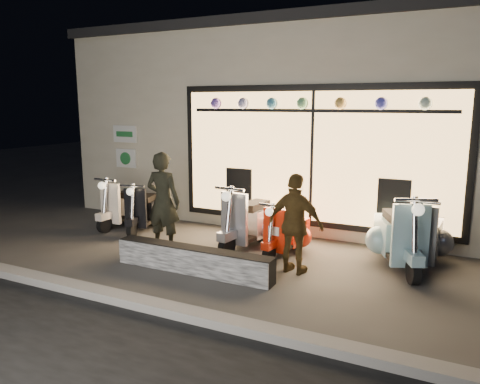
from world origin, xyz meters
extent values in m
plane|color=#383533|center=(0.00, 0.00, 0.00)|extent=(40.00, 40.00, 0.00)
cube|color=slate|center=(0.00, -2.00, 0.06)|extent=(40.00, 0.25, 0.12)
cube|color=beige|center=(0.00, 5.00, 2.00)|extent=(10.00, 6.00, 4.00)
cube|color=black|center=(0.00, 5.00, 4.10)|extent=(10.20, 6.20, 0.20)
cube|color=black|center=(0.80, 1.98, 1.55)|extent=(5.45, 0.06, 2.65)
cube|color=#FFBF6B|center=(0.80, 1.94, 1.55)|extent=(5.20, 0.04, 2.40)
cube|color=black|center=(0.80, 1.90, 2.40)|extent=(4.90, 0.06, 0.06)
cube|color=white|center=(-3.60, 1.96, 1.85)|extent=(0.65, 0.04, 0.38)
cube|color=white|center=(-3.60, 1.96, 1.30)|extent=(0.55, 0.04, 0.42)
cube|color=black|center=(-0.20, -0.65, 0.20)|extent=(2.59, 0.28, 0.40)
cylinder|color=black|center=(-0.09, 0.22, 0.19)|extent=(0.15, 0.38, 0.37)
cylinder|color=black|center=(0.04, 1.31, 0.19)|extent=(0.18, 0.38, 0.37)
cube|color=#B8B7BC|center=(-0.06, 0.45, 0.61)|extent=(0.51, 0.14, 0.90)
cube|color=#B8B7BC|center=(0.03, 1.20, 0.41)|extent=(0.55, 0.82, 0.50)
cube|color=black|center=(0.02, 1.09, 0.72)|extent=(0.38, 0.64, 0.13)
sphere|color=#FFF2CC|center=(-0.09, 0.21, 1.04)|extent=(0.18, 0.18, 0.16)
cylinder|color=black|center=(0.65, 0.26, 0.15)|extent=(0.13, 0.31, 0.30)
cylinder|color=black|center=(0.77, 1.15, 0.15)|extent=(0.15, 0.31, 0.30)
cube|color=red|center=(0.68, 0.45, 0.50)|extent=(0.41, 0.11, 0.73)
cube|color=red|center=(0.76, 1.06, 0.34)|extent=(0.45, 0.67, 0.41)
cube|color=black|center=(0.75, 0.97, 0.59)|extent=(0.31, 0.53, 0.11)
sphere|color=#FFF2CC|center=(0.65, 0.26, 0.85)|extent=(0.15, 0.15, 0.13)
cylinder|color=black|center=(-2.25, 0.43, 0.16)|extent=(0.17, 0.34, 0.32)
cylinder|color=black|center=(-2.49, 1.35, 0.16)|extent=(0.19, 0.34, 0.32)
cube|color=black|center=(-2.30, 0.62, 0.53)|extent=(0.44, 0.17, 0.78)
cube|color=black|center=(-2.47, 1.26, 0.36)|extent=(0.55, 0.74, 0.44)
cube|color=black|center=(-2.44, 1.16, 0.62)|extent=(0.39, 0.58, 0.11)
sphere|color=#FFF2CC|center=(-2.25, 0.42, 0.90)|extent=(0.17, 0.17, 0.14)
cylinder|color=black|center=(-2.97, 0.46, 0.17)|extent=(0.10, 0.34, 0.34)
cylinder|color=black|center=(-2.96, 1.46, 0.17)|extent=(0.12, 0.34, 0.34)
cube|color=#F7E4CA|center=(-2.96, 0.67, 0.56)|extent=(0.46, 0.08, 0.82)
cube|color=#F7E4CA|center=(-2.96, 1.36, 0.38)|extent=(0.43, 0.71, 0.46)
cube|color=black|center=(-2.96, 1.26, 0.66)|extent=(0.29, 0.57, 0.12)
sphere|color=#FFF2CC|center=(-2.97, 0.45, 0.95)|extent=(0.15, 0.15, 0.15)
cylinder|color=black|center=(2.84, 0.33, 0.20)|extent=(0.26, 0.40, 0.39)
cylinder|color=black|center=(2.38, 1.38, 0.20)|extent=(0.28, 0.41, 0.39)
cube|color=#83AEB9|center=(2.74, 0.55, 0.64)|extent=(0.52, 0.29, 0.94)
cube|color=#83AEB9|center=(2.43, 1.28, 0.44)|extent=(0.76, 0.93, 0.53)
cube|color=black|center=(2.47, 1.17, 0.76)|extent=(0.55, 0.72, 0.14)
sphere|color=#FFF2CC|center=(2.84, 0.32, 1.09)|extent=(0.23, 0.23, 0.17)
cylinder|color=black|center=(2.83, 0.56, 0.19)|extent=(0.13, 0.38, 0.37)
cylinder|color=black|center=(2.89, 1.65, 0.19)|extent=(0.15, 0.38, 0.37)
cube|color=#5C5F64|center=(2.84, 0.79, 0.61)|extent=(0.50, 0.10, 0.89)
cube|color=#5C5F64|center=(2.88, 1.54, 0.41)|extent=(0.50, 0.79, 0.50)
cube|color=black|center=(2.87, 1.43, 0.72)|extent=(0.34, 0.63, 0.13)
sphere|color=#FFF2CC|center=(2.83, 0.55, 1.04)|extent=(0.17, 0.17, 0.16)
imported|color=black|center=(-1.28, 0.12, 0.86)|extent=(0.65, 0.45, 1.72)
imported|color=#553D1A|center=(1.17, 0.03, 0.76)|extent=(0.93, 0.49, 1.52)
camera|label=1|loc=(3.43, -6.39, 2.54)|focal=35.00mm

